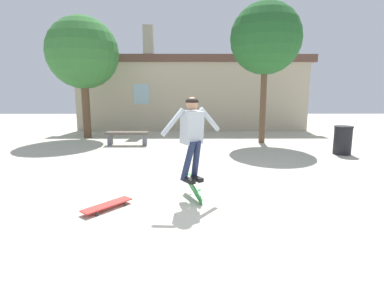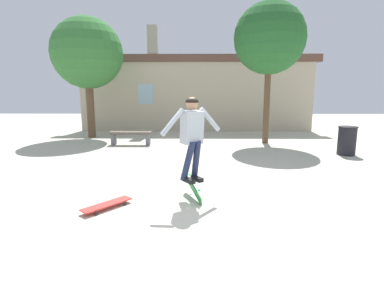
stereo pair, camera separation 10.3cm
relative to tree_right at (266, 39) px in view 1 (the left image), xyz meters
name	(u,v)px [view 1 (the left image)]	position (x,y,z in m)	size (l,w,h in m)	color
ground_plane	(197,207)	(-2.50, -6.12, -3.62)	(40.00, 40.00, 0.00)	beige
building_backdrop	(192,91)	(-2.53, 3.37, -1.78)	(11.30, 0.52, 4.76)	#B7A88E
tree_right	(266,39)	(0.00, 0.00, 0.00)	(2.45, 2.45, 4.87)	brown
tree_left	(83,53)	(-6.74, 1.24, -0.33)	(2.74, 2.74, 4.68)	brown
park_bench	(127,136)	(-4.79, -0.46, -3.29)	(1.44, 0.38, 0.47)	brown
trash_bin	(343,139)	(1.93, -2.02, -3.18)	(0.54, 0.54, 0.84)	black
skater	(192,132)	(-2.57, -5.76, -2.44)	(1.02, 0.76, 1.44)	#9EA8B2
skateboard_flipping	(193,187)	(-2.56, -5.71, -3.43)	(0.34, 0.82, 0.41)	#237F38
skateboard_resting	(107,205)	(-3.93, -6.21, -3.55)	(0.71, 0.79, 0.08)	red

